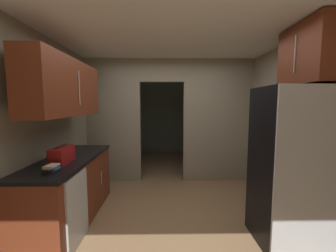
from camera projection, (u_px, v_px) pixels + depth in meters
The scene contains 13 objects.
ground at pixel (173, 221), 2.99m from camera, with size 20.00×20.00×0.00m, color #93704C.
kitchen_overhead_slab at pixel (172, 40), 3.21m from camera, with size 3.90×7.31×0.06m, color silver.
kitchen_partition at pixel (172, 118), 4.50m from camera, with size 3.50×0.12×2.58m.
adjoining_room_shell at pixel (168, 116), 6.42m from camera, with size 3.50×2.84×2.58m.
kitchen_flank_left at pixel (17, 136), 2.41m from camera, with size 0.10×4.16×2.58m, color gray.
kitchen_flank_right at pixel (328, 135), 2.46m from camera, with size 0.10×4.16×2.58m, color gray.
refrigerator at pixel (290, 167), 2.46m from camera, with size 0.72×0.73×1.84m.
lower_cabinet_run at pixel (71, 190), 2.96m from camera, with size 0.64×1.85×0.91m.
dishwasher at pixel (78, 210), 2.45m from camera, with size 0.02×0.56×0.85m.
upper_cabinet_counterside at pixel (66, 88), 2.82m from camera, with size 0.36×1.66×0.74m.
upper_cabinet_fridgeside at pixel (311, 54), 2.43m from camera, with size 0.36×0.79×0.69m.
boombox at pixel (62, 155), 2.65m from camera, with size 0.18×0.38×0.23m.
book_stack at pixel (51, 169), 2.31m from camera, with size 0.15×0.18×0.08m.
Camera 1 is at (-0.11, -2.83, 1.65)m, focal length 22.62 mm.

